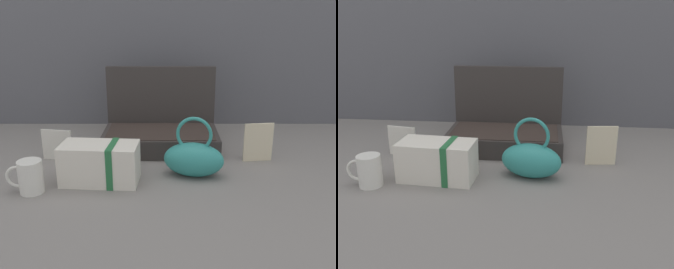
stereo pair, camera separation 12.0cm
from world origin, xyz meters
The scene contains 7 objects.
ground_plane centered at (0.00, 0.00, 0.00)m, with size 6.00×6.00×0.00m, color slate.
open_suitcase centered at (-0.06, 0.24, 0.07)m, with size 0.44×0.27×0.30m.
teal_pouch_handbag centered at (0.06, -0.05, 0.06)m, with size 0.21×0.14×0.20m.
cream_toiletry_bag centered at (-0.24, -0.09, 0.06)m, with size 0.25×0.14×0.13m.
coffee_mug centered at (-0.43, -0.17, 0.05)m, with size 0.11×0.07×0.10m.
info_card_left centered at (0.29, 0.08, 0.07)m, with size 0.11×0.01×0.14m, color beige.
poster_card_right centered at (-0.43, 0.09, 0.06)m, with size 0.11×0.01×0.11m, color silver.
Camera 1 is at (-0.03, -1.16, 0.51)m, focal length 39.59 mm.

